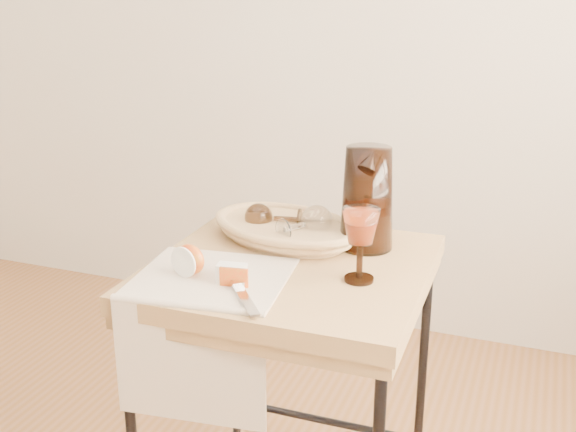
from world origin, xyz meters
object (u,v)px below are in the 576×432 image
at_px(side_table, 291,410).
at_px(table_knife, 239,286).
at_px(tea_towel, 212,278).
at_px(bread_basket, 285,230).
at_px(apple_half, 190,259).
at_px(goblet_lying_b, 303,225).
at_px(pitcher, 367,198).
at_px(goblet_lying_a, 276,218).
at_px(wine_goblet, 360,245).

relative_size(side_table, table_knife, 3.28).
xyz_separation_m(tea_towel, table_knife, (0.09, -0.05, 0.01)).
distance_m(bread_basket, apple_half, 0.31).
xyz_separation_m(goblet_lying_b, apple_half, (-0.16, -0.27, -0.01)).
distance_m(side_table, apple_half, 0.49).
xyz_separation_m(pitcher, apple_half, (-0.31, -0.31, -0.08)).
height_order(tea_towel, goblet_lying_a, goblet_lying_a).
bearing_deg(apple_half, table_knife, -3.90).
bearing_deg(wine_goblet, goblet_lying_a, 144.01).
bearing_deg(apple_half, goblet_lying_a, 89.44).
height_order(bread_basket, apple_half, apple_half).
bearing_deg(pitcher, side_table, -112.24).
height_order(tea_towel, table_knife, table_knife).
height_order(tea_towel, wine_goblet, wine_goblet).
bearing_deg(apple_half, side_table, 54.06).
relative_size(side_table, tea_towel, 2.41).
bearing_deg(apple_half, goblet_lying_b, 72.53).
xyz_separation_m(side_table, tea_towel, (-0.13, -0.15, 0.39)).
bearing_deg(bread_basket, tea_towel, -85.54).
bearing_deg(table_knife, wine_goblet, 86.57).
bearing_deg(goblet_lying_a, goblet_lying_b, 145.83).
distance_m(tea_towel, pitcher, 0.42).
height_order(tea_towel, pitcher, pitcher).
relative_size(tea_towel, apple_half, 4.36).
bearing_deg(goblet_lying_b, apple_half, 179.23).
bearing_deg(wine_goblet, goblet_lying_b, 139.40).
height_order(wine_goblet, apple_half, wine_goblet).
height_order(goblet_lying_a, apple_half, goblet_lying_a).
relative_size(apple_half, table_knife, 0.31).
bearing_deg(table_knife, bread_basket, 145.77).
xyz_separation_m(goblet_lying_a, apple_half, (-0.08, -0.31, -0.01)).
distance_m(tea_towel, apple_half, 0.06).
distance_m(bread_basket, goblet_lying_a, 0.04).
height_order(goblet_lying_a, pitcher, pitcher).
relative_size(goblet_lying_b, wine_goblet, 0.79).
bearing_deg(pitcher, goblet_lying_b, -146.45).
distance_m(goblet_lying_a, pitcher, 0.24).
distance_m(goblet_lying_b, pitcher, 0.17).
relative_size(side_table, apple_half, 10.52).
height_order(side_table, bread_basket, bread_basket).
bearing_deg(table_knife, apple_half, -146.22).
relative_size(side_table, goblet_lying_b, 5.96).
bearing_deg(goblet_lying_b, tea_towel, -172.71).
height_order(side_table, pitcher, pitcher).
relative_size(goblet_lying_a, apple_half, 1.57).
xyz_separation_m(bread_basket, pitcher, (0.20, 0.02, 0.10)).
xyz_separation_m(goblet_lying_a, table_knife, (0.06, -0.35, -0.03)).
distance_m(goblet_lying_b, apple_half, 0.31).
distance_m(side_table, pitcher, 0.56).
bearing_deg(bread_basket, goblet_lying_a, 169.97).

